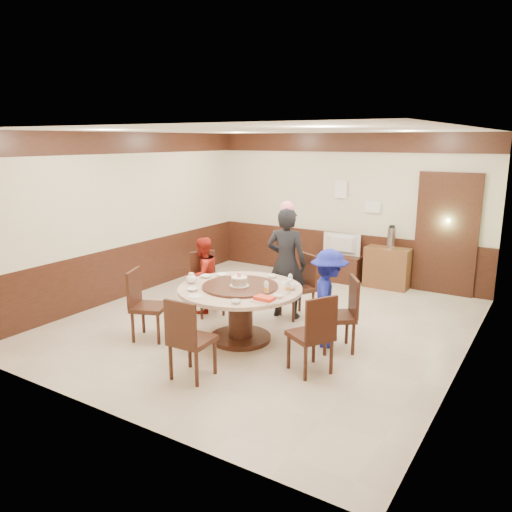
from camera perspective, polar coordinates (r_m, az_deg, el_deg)
The scene contains 32 objects.
room at distance 7.23m, azimuth 1.26°, elevation 0.38°, with size 6.00×6.04×2.84m.
banquet_table at distance 6.75m, azimuth -1.80°, elevation -5.34°, with size 1.66×1.66×0.78m.
chair_0 at distance 6.61m, azimuth 9.39°, elevation -8.03°, with size 0.61×0.61×0.97m.
chair_1 at distance 7.74m, azimuth 4.83°, elevation -4.73°, with size 0.60×0.60×0.97m.
chair_2 at distance 7.87m, azimuth -5.56°, elevation -4.43°, with size 0.61×0.60×0.97m.
chair_3 at distance 7.03m, azimuth -12.18°, elevation -6.86°, with size 0.58×0.57×0.97m.
chair_4 at distance 5.84m, azimuth -7.37°, elevation -10.90°, with size 0.46×0.47×0.97m.
chair_5 at distance 5.96m, azimuth 6.31°, elevation -10.37°, with size 0.60×0.60×0.97m.
person_standing at distance 7.57m, azimuth 3.49°, elevation -0.81°, with size 0.62×0.41×1.70m, color black.
person_red at distance 7.87m, azimuth -6.10°, elevation -2.20°, with size 0.59×0.46×1.20m, color #9F1F15.
person_blue at distance 6.61m, azimuth 8.31°, elevation -4.82°, with size 0.84×0.49×1.31m, color #172099.
birthday_cake at distance 6.63m, azimuth -1.93°, elevation -2.90°, with size 0.26×0.26×0.18m.
teapot_left at distance 6.91m, azimuth -7.40°, elevation -2.62°, with size 0.17×0.15×0.13m, color white.
teapot_right at distance 6.58m, azimuth 3.94°, elevation -3.36°, with size 0.17×0.15×0.13m, color white.
bowl_0 at distance 7.22m, azimuth -3.88°, elevation -2.18°, with size 0.16×0.16×0.04m, color white.
bowl_1 at distance 6.04m, azimuth -2.29°, elevation -5.24°, with size 0.13×0.13×0.04m, color white.
bowl_2 at distance 6.58m, azimuth -7.24°, elevation -3.82°, with size 0.14×0.14×0.03m, color white.
bowl_3 at distance 6.25m, azimuth 2.59°, elevation -4.60°, with size 0.13×0.13×0.04m, color white.
bowl_4 at distance 7.17m, azimuth -5.72°, elevation -2.34°, with size 0.15×0.15×0.04m, color white.
bowl_5 at distance 7.14m, azimuth 1.85°, elevation -2.32°, with size 0.14×0.14×0.04m, color white.
saucer_near at distance 6.33m, azimuth -6.99°, elevation -4.60°, with size 0.18×0.18×0.01m, color white.
saucer_far at distance 6.88m, azimuth 3.63°, elevation -3.08°, with size 0.18×0.18×0.01m, color white.
shrimp_platter at distance 6.10m, azimuth 0.98°, elevation -4.97°, with size 0.30×0.20×0.06m.
bottle_0 at distance 6.36m, azimuth 1.17°, elevation -3.71°, with size 0.06×0.06×0.16m, color white.
bottle_1 at distance 6.40m, azimuth 3.67°, elevation -3.64°, with size 0.06×0.06×0.16m, color white.
bottle_2 at distance 6.70m, azimuth 3.93°, elevation -2.88°, with size 0.06×0.06×0.16m, color white.
tv_stand at distance 9.80m, azimuth 9.54°, elevation -1.36°, with size 0.85×0.45×0.50m, color #341910.
television at distance 9.70m, azimuth 9.64°, elevation 1.29°, with size 0.73×0.10×0.42m, color gray.
side_cabinet at distance 9.50m, azimuth 14.77°, elevation -1.30°, with size 0.80×0.40×0.75m, color brown.
thermos at distance 9.37m, azimuth 15.22°, elevation 2.02°, with size 0.15×0.15×0.38m, color silver.
notice_left at distance 9.78m, azimuth 9.64°, elevation 7.55°, with size 0.25×0.00×0.35m, color white.
notice_right at distance 9.58m, azimuth 13.18°, elevation 5.47°, with size 0.30×0.00×0.22m, color white.
Camera 1 is at (3.60, -6.04, 2.68)m, focal length 35.00 mm.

